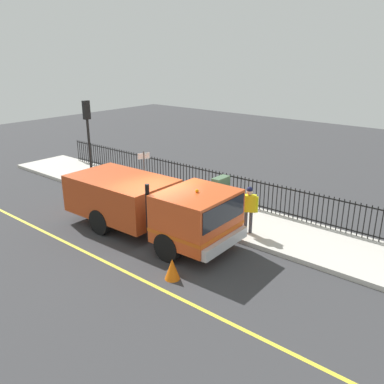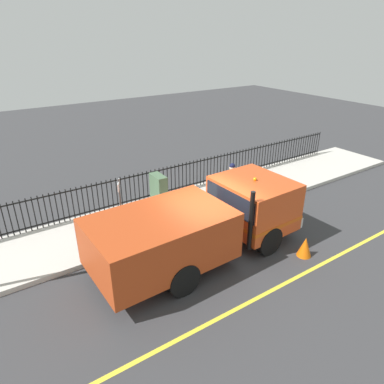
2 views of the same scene
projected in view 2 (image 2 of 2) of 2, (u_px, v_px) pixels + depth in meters
name	position (u px, v px, depth m)	size (l,w,h in m)	color
ground_plane	(209.00, 252.00, 11.26)	(56.03, 56.03, 0.00)	#38383A
sidewalk_slab	(164.00, 214.00, 13.46)	(3.05, 25.47, 0.16)	beige
lane_marking	(263.00, 295.00, 9.41)	(0.12, 22.92, 0.01)	yellow
work_truck	(209.00, 220.00, 10.70)	(2.66, 6.91, 2.41)	#D84C1E
worker_standing	(232.00, 180.00, 13.59)	(0.44, 0.57, 1.75)	yellow
iron_fence	(147.00, 185.00, 14.19)	(0.04, 21.68, 1.26)	black
utility_cabinet	(159.00, 190.00, 13.79)	(0.83, 0.39, 1.25)	#4C6B4C
traffic_cone	(305.00, 247.00, 10.96)	(0.46, 0.46, 0.65)	orange
street_sign	(121.00, 206.00, 10.65)	(0.46, 0.25, 2.38)	#4C4C4C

